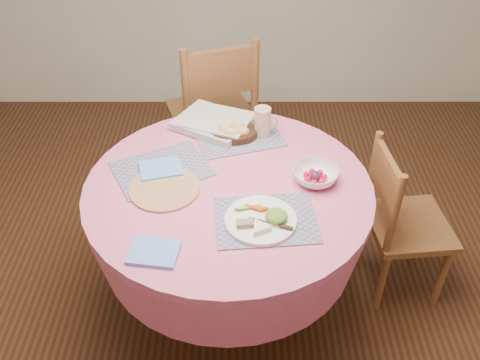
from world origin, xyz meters
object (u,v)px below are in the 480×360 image
object	(u,v)px
wicker_trivet	(165,189)
fruit_bowl	(315,176)
chair_back	(215,112)
latte_mug	(263,122)
chair_right	(401,220)
dinner_plate	(262,219)
bread_bowl	(234,131)
dining_table	(229,219)

from	to	relation	value
wicker_trivet	fruit_bowl	distance (m)	0.64
chair_back	latte_mug	size ratio (longest dim) A/B	7.18
chair_right	latte_mug	world-z (taller)	latte_mug
dinner_plate	bread_bowl	xyz separation A→B (m)	(-0.12, 0.60, 0.01)
chair_back	wicker_trivet	xyz separation A→B (m)	(-0.17, -0.98, 0.22)
chair_right	latte_mug	distance (m)	0.81
dining_table	dinner_plate	world-z (taller)	dinner_plate
wicker_trivet	dinner_plate	bearing A→B (deg)	-26.93
dining_table	chair_back	bearing A→B (deg)	95.95
bread_bowl	latte_mug	xyz separation A→B (m)	(0.14, 0.02, 0.04)
bread_bowl	fruit_bowl	xyz separation A→B (m)	(0.35, -0.34, -0.00)
dinner_plate	latte_mug	distance (m)	0.62
bread_bowl	fruit_bowl	size ratio (longest dim) A/B	1.15
bread_bowl	latte_mug	size ratio (longest dim) A/B	1.60
wicker_trivet	dinner_plate	size ratio (longest dim) A/B	1.05
chair_back	chair_right	bearing A→B (deg)	118.90
dinner_plate	latte_mug	bearing A→B (deg)	87.98
chair_right	latte_mug	bearing A→B (deg)	62.15
chair_back	dining_table	bearing A→B (deg)	76.97
latte_mug	fruit_bowl	xyz separation A→B (m)	(0.21, -0.36, -0.05)
latte_mug	wicker_trivet	bearing A→B (deg)	-135.88
dining_table	chair_back	size ratio (longest dim) A/B	1.20
dining_table	fruit_bowl	bearing A→B (deg)	4.58
chair_back	latte_mug	bearing A→B (deg)	95.56
chair_back	bread_bowl	bearing A→B (deg)	82.54
dining_table	chair_right	bearing A→B (deg)	8.09
fruit_bowl	latte_mug	bearing A→B (deg)	121.00
latte_mug	bread_bowl	bearing A→B (deg)	-173.34
chair_back	dinner_plate	bearing A→B (deg)	82.28
dining_table	latte_mug	size ratio (longest dim) A/B	8.65
fruit_bowl	bread_bowl	bearing A→B (deg)	136.17
wicker_trivet	latte_mug	world-z (taller)	latte_mug
wicker_trivet	chair_back	bearing A→B (deg)	80.19
wicker_trivet	bread_bowl	bearing A→B (deg)	54.13
chair_right	dinner_plate	bearing A→B (deg)	111.34
dining_table	bread_bowl	bearing A→B (deg)	86.98
fruit_bowl	dining_table	bearing A→B (deg)	-175.42
chair_right	chair_back	xyz separation A→B (m)	(-0.92, 0.83, 0.10)
dining_table	wicker_trivet	distance (m)	0.34
wicker_trivet	latte_mug	size ratio (longest dim) A/B	2.09
dining_table	wicker_trivet	bearing A→B (deg)	-173.77
dining_table	chair_back	xyz separation A→B (m)	(-0.10, 0.95, -0.02)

